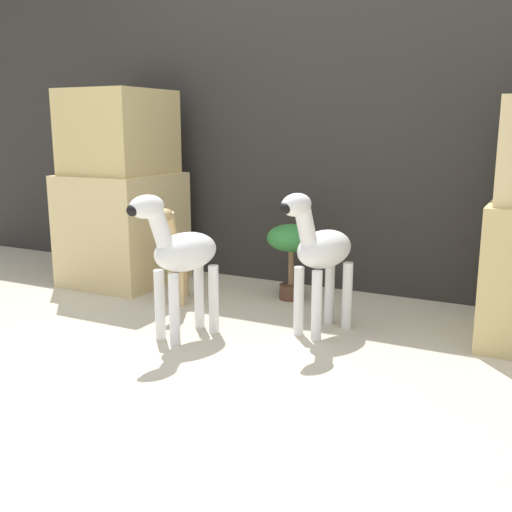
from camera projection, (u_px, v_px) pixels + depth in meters
The scene contains 7 objects.
ground_plane at pixel (209, 371), 2.54m from camera, with size 14.00×14.00×0.00m, color beige.
wall_back at pixel (337, 111), 3.63m from camera, with size 6.40×0.08×2.20m.
rock_pillar_left at pixel (122, 194), 3.87m from camera, with size 0.62×0.66×1.24m.
zebra_right at pixel (320, 252), 2.91m from camera, with size 0.29×0.50×0.72m.
zebra_left at pixel (180, 255), 2.85m from camera, with size 0.28×0.50×0.72m.
giraffe_figurine at pixel (180, 254), 3.44m from camera, with size 0.15×0.41×0.58m.
potted_palm_front at pixel (291, 244), 3.51m from camera, with size 0.29×0.29×0.45m.
Camera 1 is at (1.25, -2.03, 1.02)m, focal length 42.00 mm.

